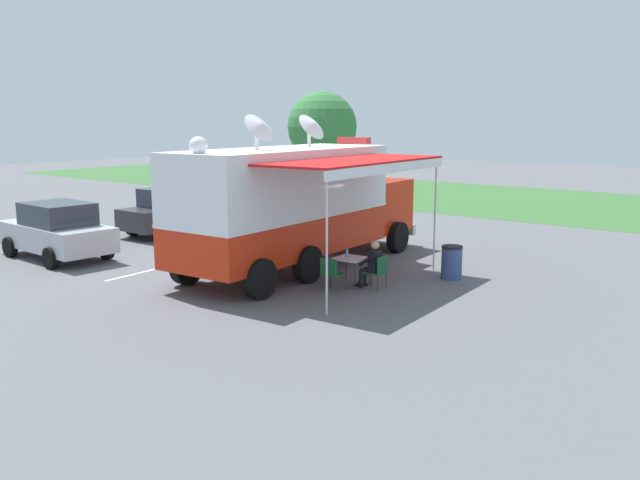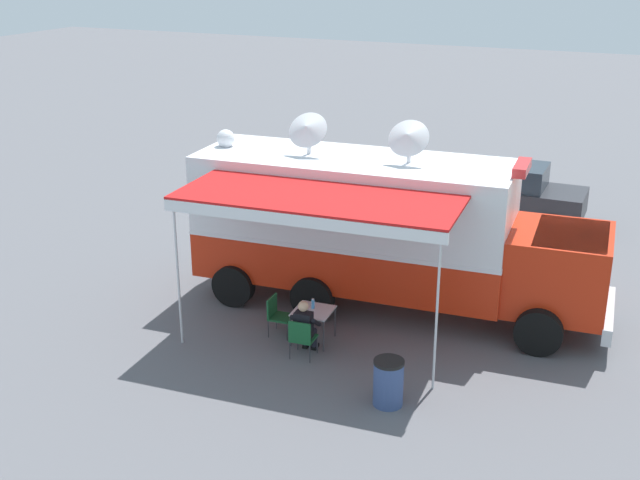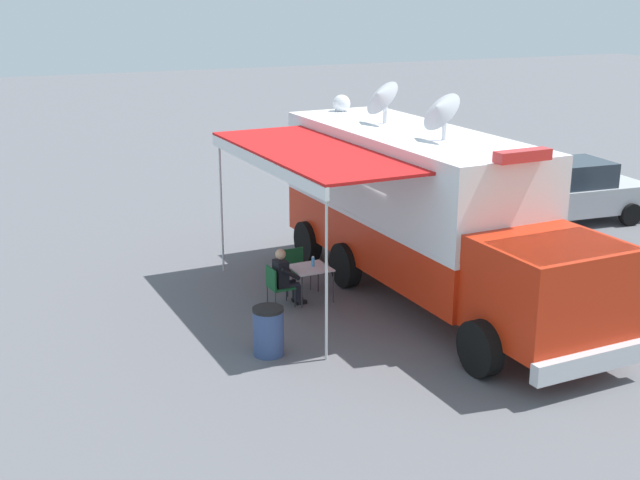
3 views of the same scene
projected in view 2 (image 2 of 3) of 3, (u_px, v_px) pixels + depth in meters
The scene contains 11 objects.
ground_plane at pixel (352, 300), 19.38m from camera, with size 100.00×100.00×0.00m, color #5B5B60.
lot_stripe at pixel (350, 247), 22.68m from camera, with size 0.12×4.80×0.01m, color silver.
command_truck at pixel (384, 227), 18.44m from camera, with size 5.32×9.62×4.53m.
folding_table at pixel (313, 313), 17.15m from camera, with size 0.85×0.85×0.73m.
water_bottle at pixel (313, 304), 17.18m from camera, with size 0.07×0.07×0.22m.
folding_chair_at_table at pixel (302, 336), 16.48m from camera, with size 0.51×0.51×0.87m.
folding_chair_beside_table at pixel (277, 313), 17.51m from camera, with size 0.51×0.51×0.87m.
seated_responder at pixel (305, 326), 16.60m from camera, with size 0.68×0.58×1.25m.
trash_bin at pixel (388, 382), 14.86m from camera, with size 0.57×0.57×0.91m.
car_behind_truck at pixel (513, 193), 24.62m from camera, with size 2.03×4.21×1.76m.
car_far_corner at pixel (346, 179), 26.02m from camera, with size 4.28×2.16×1.76m.
Camera 2 is at (16.50, 6.40, 8.08)m, focal length 45.39 mm.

